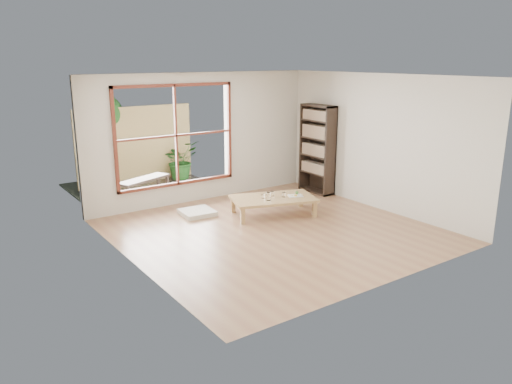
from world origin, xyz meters
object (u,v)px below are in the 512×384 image
Objects in this scene: bookshelf at (317,149)px; food_tray at (296,195)px; low_table at (273,199)px; garden_bench at (144,181)px.

bookshelf reaches higher than food_tray.
garden_bench is at bearing 139.56° from low_table.
bookshelf is 1.76m from food_tray.
food_tray is 0.25× the size of garden_bench.
low_table is 2.05m from bookshelf.
garden_bench is (-1.52, 2.54, 0.06)m from low_table.
low_table is 0.44m from food_tray.
bookshelf is 1.51× the size of garden_bench.
bookshelf is at bearing 42.27° from low_table.
bookshelf reaches higher than garden_bench.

